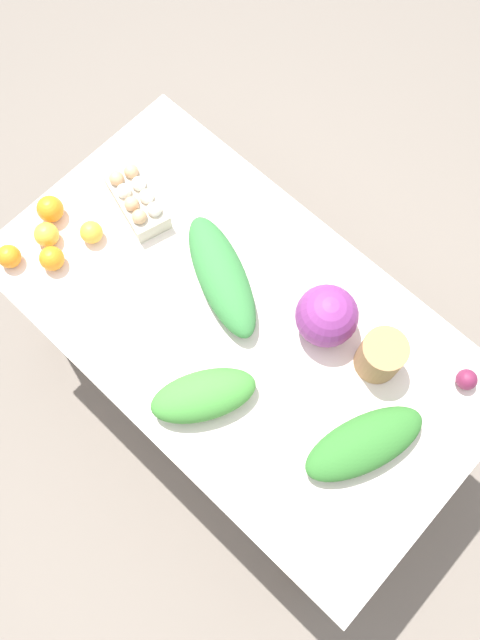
{
  "coord_description": "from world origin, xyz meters",
  "views": [
    {
      "loc": [
        0.4,
        -0.43,
        2.38
      ],
      "look_at": [
        0.0,
        0.0,
        0.73
      ],
      "focal_mm": 35.0,
      "sensor_mm": 36.0,
      "label": 1
    }
  ],
  "objects": [
    {
      "name": "ground_plane",
      "position": [
        0.0,
        0.0,
        0.0
      ],
      "size": [
        8.0,
        8.0,
        0.0
      ],
      "primitive_type": "plane",
      "color": "#70665B"
    },
    {
      "name": "dining_table",
      "position": [
        0.0,
        0.0,
        0.62
      ],
      "size": [
        1.45,
        0.81,
        0.71
      ],
      "color": "silver",
      "rests_on": "ground_plane"
    },
    {
      "name": "cabbage_purple",
      "position": [
        0.18,
        0.15,
        0.8
      ],
      "size": [
        0.17,
        0.17,
        0.17
      ],
      "primitive_type": "sphere",
      "color": "#7A2D75",
      "rests_on": "dining_table"
    },
    {
      "name": "egg_carton",
      "position": [
        -0.48,
        0.06,
        0.76
      ],
      "size": [
        0.25,
        0.17,
        0.09
      ],
      "rotation": [
        0.0,
        0.0,
        5.99
      ],
      "color": "beige",
      "rests_on": "dining_table"
    },
    {
      "name": "paper_bag",
      "position": [
        0.35,
        0.17,
        0.78
      ],
      "size": [
        0.12,
        0.12,
        0.14
      ],
      "primitive_type": "cylinder",
      "color": "#997047",
      "rests_on": "dining_table"
    },
    {
      "name": "greens_bunch_beet_tops",
      "position": [
        -0.12,
        0.05,
        0.76
      ],
      "size": [
        0.42,
        0.29,
        0.09
      ],
      "primitive_type": "ellipsoid",
      "rotation": [
        0.0,
        0.0,
        2.71
      ],
      "color": "#337538",
      "rests_on": "dining_table"
    },
    {
      "name": "greens_bunch_dandelion",
      "position": [
        0.08,
        -0.23,
        0.76
      ],
      "size": [
        0.26,
        0.31,
        0.09
      ],
      "primitive_type": "ellipsoid",
      "rotation": [
        0.0,
        0.0,
        1.02
      ],
      "color": "#3D8433",
      "rests_on": "dining_table"
    },
    {
      "name": "greens_bunch_chard",
      "position": [
        0.47,
        -0.03,
        0.76
      ],
      "size": [
        0.25,
        0.37,
        0.08
      ],
      "primitive_type": "ellipsoid",
      "rotation": [
        0.0,
        0.0,
        4.35
      ],
      "color": "#2D6B28",
      "rests_on": "dining_table"
    },
    {
      "name": "beet_root",
      "position": [
        0.56,
        0.29,
        0.74
      ],
      "size": [
        0.06,
        0.06,
        0.06
      ],
      "primitive_type": "sphere",
      "color": "maroon",
      "rests_on": "dining_table"
    },
    {
      "name": "orange_0",
      "position": [
        -0.59,
        -0.2,
        0.75
      ],
      "size": [
        0.07,
        0.07,
        0.07
      ],
      "primitive_type": "sphere",
      "color": "#F9A833",
      "rests_on": "dining_table"
    },
    {
      "name": "orange_1",
      "position": [
        -0.62,
        -0.32,
        0.75
      ],
      "size": [
        0.07,
        0.07,
        0.07
      ],
      "primitive_type": "sphere",
      "color": "orange",
      "rests_on": "dining_table"
    },
    {
      "name": "orange_2",
      "position": [
        -0.52,
        -0.24,
        0.75
      ],
      "size": [
        0.07,
        0.07,
        0.07
      ],
      "primitive_type": "sphere",
      "color": "orange",
      "rests_on": "dining_table"
    },
    {
      "name": "orange_3",
      "position": [
        -0.64,
        -0.14,
        0.75
      ],
      "size": [
        0.08,
        0.08,
        0.08
      ],
      "primitive_type": "sphere",
      "color": "orange",
      "rests_on": "dining_table"
    },
    {
      "name": "orange_4",
      "position": [
        -0.5,
        -0.1,
        0.75
      ],
      "size": [
        0.07,
        0.07,
        0.07
      ],
      "primitive_type": "sphere",
      "color": "#F9A833",
      "rests_on": "dining_table"
    }
  ]
}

